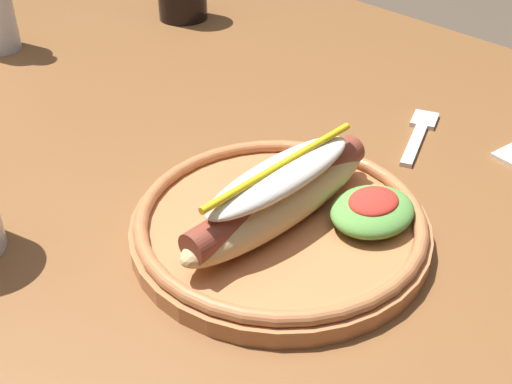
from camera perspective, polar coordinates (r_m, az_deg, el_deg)
The scene contains 3 objects.
dining_table at distance 0.72m, azimuth -12.91°, elevation -3.15°, with size 1.14×1.05×0.74m.
hot_dog_plate at distance 0.53m, azimuth 2.63°, elevation -2.11°, with size 0.25×0.25×0.08m.
fork at distance 0.71m, azimuth 14.47°, elevation 5.19°, with size 0.12×0.07×0.00m.
Camera 1 is at (-0.25, -0.52, 1.08)m, focal length 44.46 mm.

